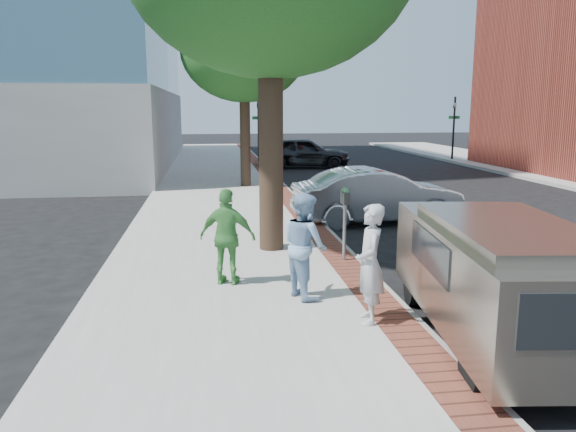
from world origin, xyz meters
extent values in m
plane|color=black|center=(0.00, 0.00, 0.00)|extent=(120.00, 120.00, 0.00)
cube|color=#9E9991|center=(-1.50, 8.00, 0.07)|extent=(5.00, 60.00, 0.15)
cube|color=brown|center=(0.70, 8.00, 0.15)|extent=(0.60, 60.00, 0.01)
cube|color=gray|center=(1.05, 8.00, 0.07)|extent=(0.10, 60.00, 0.15)
cylinder|color=black|center=(0.90, 22.00, 1.90)|extent=(0.12, 0.12, 3.80)
imported|color=black|center=(0.90, 22.00, 3.00)|extent=(0.18, 0.15, 0.90)
cube|color=#1E7238|center=(0.90, 22.00, 2.60)|extent=(0.70, 0.03, 0.18)
cylinder|color=black|center=(12.50, 22.00, 1.90)|extent=(0.12, 0.12, 3.80)
imported|color=black|center=(12.50, 22.00, 3.00)|extent=(0.18, 0.15, 0.90)
cube|color=#1E7238|center=(12.50, 22.00, 2.60)|extent=(0.70, 0.03, 0.18)
cylinder|color=black|center=(-0.60, 1.90, 2.35)|extent=(0.52, 0.52, 4.40)
cylinder|color=black|center=(-0.50, 12.00, 2.08)|extent=(0.40, 0.40, 3.85)
ellipsoid|color=#124018|center=(-0.50, 12.00, 5.32)|extent=(4.80, 4.80, 3.94)
cylinder|color=gray|center=(0.74, 0.72, 0.72)|extent=(0.07, 0.07, 1.15)
cube|color=#2D3030|center=(0.74, 0.63, 1.42)|extent=(0.12, 0.14, 0.24)
cube|color=#2D3030|center=(0.74, 0.81, 1.42)|extent=(0.12, 0.14, 0.24)
sphere|color=#3F8C4C|center=(0.74, 0.63, 1.57)|extent=(0.11, 0.11, 0.11)
sphere|color=#3F8C4C|center=(0.74, 0.81, 1.57)|extent=(0.11, 0.11, 0.11)
imported|color=#ABABB0|center=(0.31, -2.55, 1.01)|extent=(0.49, 0.67, 1.71)
imported|color=#83A9CB|center=(-0.41, -1.30, 1.00)|extent=(0.89, 1.00, 1.70)
imported|color=#489443|center=(-1.62, -0.48, 0.99)|extent=(1.06, 0.70, 1.67)
imported|color=#B5B7BD|center=(2.70, 4.95, 0.76)|extent=(4.75, 1.97, 1.53)
imported|color=black|center=(3.13, 19.69, 0.82)|extent=(5.04, 2.58, 1.64)
cube|color=gray|center=(1.93, -3.10, 0.94)|extent=(2.34, 4.71, 1.27)
cube|color=gray|center=(2.18, -1.14, 0.68)|extent=(1.83, 1.06, 0.75)
cube|color=gray|center=(1.90, -3.38, 1.65)|extent=(1.99, 3.38, 0.15)
cylinder|color=black|center=(1.35, -1.56, 0.30)|extent=(0.28, 0.62, 0.60)
cylinder|color=black|center=(2.88, -1.75, 0.30)|extent=(0.28, 0.62, 0.60)
cylinder|color=black|center=(0.99, -4.45, 0.30)|extent=(0.28, 0.62, 0.60)
cube|color=black|center=(2.85, -3.03, 1.22)|extent=(0.25, 1.87, 0.52)
cube|color=black|center=(1.06, -2.80, 1.22)|extent=(0.25, 1.87, 0.52)
cube|color=black|center=(2.23, -0.72, 0.99)|extent=(1.50, 0.21, 0.38)
camera|label=1|loc=(-1.89, -9.93, 3.17)|focal=35.00mm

